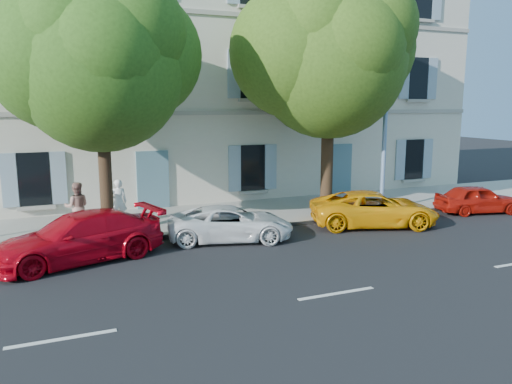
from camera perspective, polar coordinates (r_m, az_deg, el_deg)
name	(u,v)px	position (r m, az deg, el deg)	size (l,w,h in m)	color
ground	(268,248)	(15.40, 1.35, -6.46)	(90.00, 90.00, 0.00)	black
sidewalk	(222,216)	(19.40, -3.95, -2.77)	(36.00, 4.50, 0.15)	#A09E96
kerb	(241,229)	(17.41, -1.68, -4.23)	(36.00, 0.16, 0.16)	#9E998E
building	(181,69)	(24.49, -8.52, 13.77)	(28.00, 7.00, 12.00)	beige
car_red_coupe	(79,238)	(14.87, -19.58, -4.92)	(1.91, 4.71, 1.37)	#B50514
car_white_coupe	(231,223)	(16.18, -2.90, -3.59)	(1.86, 4.03, 1.12)	white
car_yellow_supercar	(374,209)	(18.51, 13.35, -1.88)	(2.10, 4.55, 1.26)	#F7A20A
car_red_hatchback	(478,199)	(22.06, 24.01, -0.73)	(1.36, 3.38, 1.15)	#AC150A
tree_left	(100,68)	(16.93, -17.43, 13.36)	(5.35, 5.35, 8.29)	#3A2819
tree_right	(329,62)	(19.79, 8.39, 14.50)	(5.86, 5.86, 9.03)	#3A2819
street_lamp	(390,85)	(20.09, 15.03, 11.74)	(0.43, 1.87, 8.70)	#7293BF
pedestrian_a	(118,202)	(18.32, -15.45, -1.07)	(0.59, 0.38, 1.61)	white
pedestrian_b	(77,207)	(17.70, -19.78, -1.60)	(0.81, 0.63, 1.66)	#AA7A6C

